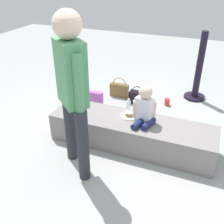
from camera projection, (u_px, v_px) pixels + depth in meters
ground_plane at (131, 144)px, 3.45m from camera, size 12.00×12.00×0.00m
concrete_ledge at (131, 133)px, 3.36m from camera, size 2.08×0.56×0.36m
child_seated at (145, 107)px, 3.13m from camera, size 0.29×0.34×0.48m
adult_standing at (72, 84)px, 2.56m from camera, size 0.42×0.39×1.74m
cake_plate at (129, 115)px, 3.35m from camera, size 0.22×0.22×0.07m
gift_bag at (96, 100)px, 4.23m from camera, size 0.23×0.08×0.34m
railing_post at (198, 75)px, 4.42m from camera, size 0.36×0.36×1.15m
water_bottle_near_gift at (129, 105)px, 4.20m from camera, size 0.07×0.07×0.21m
party_cup_red at (167, 102)px, 4.37m from camera, size 0.08×0.08×0.11m
cake_box_white at (139, 121)px, 3.86m from camera, size 0.41×0.37×0.10m
handbag_black_leather at (137, 97)px, 4.41m from camera, size 0.26×0.14×0.31m
handbag_brown_canvas at (119, 90)px, 4.62m from camera, size 0.32×0.10×0.35m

